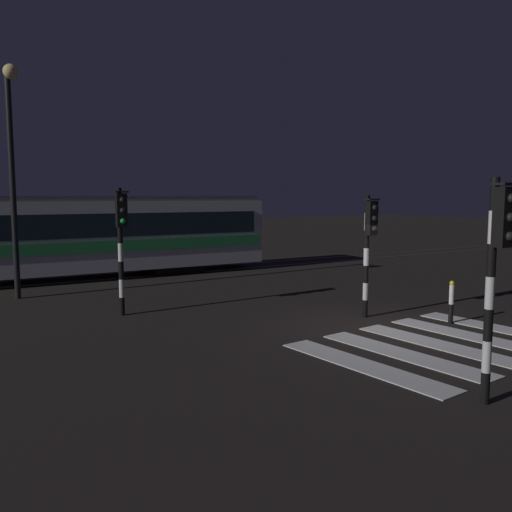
{
  "coord_description": "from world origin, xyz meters",
  "views": [
    {
      "loc": [
        -9.32,
        -9.49,
        3.26
      ],
      "look_at": [
        -0.87,
        4.81,
        1.4
      ],
      "focal_mm": 37.75,
      "sensor_mm": 36.0,
      "label": 1
    }
  ],
  "objects_px": {
    "tram": "(59,235)",
    "traffic_light_corner_far_left": "(121,232)",
    "traffic_light_median_centre": "(369,238)",
    "street_lamp_trackside_left": "(12,155)",
    "bollard_island_edge": "(451,302)",
    "traffic_light_kerb_mid_left": "(497,257)"
  },
  "relations": [
    {
      "from": "street_lamp_trackside_left",
      "to": "tram",
      "type": "relative_size",
      "value": 0.42
    },
    {
      "from": "traffic_light_median_centre",
      "to": "tram",
      "type": "relative_size",
      "value": 0.19
    },
    {
      "from": "traffic_light_median_centre",
      "to": "tram",
      "type": "bearing_deg",
      "value": 118.13
    },
    {
      "from": "bollard_island_edge",
      "to": "traffic_light_kerb_mid_left",
      "type": "bearing_deg",
      "value": -134.49
    },
    {
      "from": "traffic_light_corner_far_left",
      "to": "tram",
      "type": "relative_size",
      "value": 0.21
    },
    {
      "from": "traffic_light_kerb_mid_left",
      "to": "traffic_light_median_centre",
      "type": "height_order",
      "value": "traffic_light_kerb_mid_left"
    },
    {
      "from": "tram",
      "to": "traffic_light_corner_far_left",
      "type": "bearing_deg",
      "value": -88.1
    },
    {
      "from": "traffic_light_corner_far_left",
      "to": "street_lamp_trackside_left",
      "type": "height_order",
      "value": "street_lamp_trackside_left"
    },
    {
      "from": "traffic_light_corner_far_left",
      "to": "street_lamp_trackside_left",
      "type": "relative_size",
      "value": 0.49
    },
    {
      "from": "street_lamp_trackside_left",
      "to": "tram",
      "type": "height_order",
      "value": "street_lamp_trackside_left"
    },
    {
      "from": "traffic_light_median_centre",
      "to": "street_lamp_trackside_left",
      "type": "height_order",
      "value": "street_lamp_trackside_left"
    },
    {
      "from": "tram",
      "to": "street_lamp_trackside_left",
      "type": "bearing_deg",
      "value": -119.11
    },
    {
      "from": "traffic_light_corner_far_left",
      "to": "traffic_light_median_centre",
      "type": "distance_m",
      "value": 6.63
    },
    {
      "from": "street_lamp_trackside_left",
      "to": "bollard_island_edge",
      "type": "relative_size",
      "value": 6.38
    },
    {
      "from": "street_lamp_trackside_left",
      "to": "traffic_light_corner_far_left",
      "type": "bearing_deg",
      "value": -61.04
    },
    {
      "from": "traffic_light_corner_far_left",
      "to": "tram",
      "type": "height_order",
      "value": "tram"
    },
    {
      "from": "tram",
      "to": "bollard_island_edge",
      "type": "distance_m",
      "value": 14.48
    },
    {
      "from": "traffic_light_kerb_mid_left",
      "to": "bollard_island_edge",
      "type": "height_order",
      "value": "traffic_light_kerb_mid_left"
    },
    {
      "from": "traffic_light_corner_far_left",
      "to": "traffic_light_median_centre",
      "type": "bearing_deg",
      "value": -32.56
    },
    {
      "from": "traffic_light_median_centre",
      "to": "bollard_island_edge",
      "type": "xyz_separation_m",
      "value": [
        1.4,
        -1.58,
        -1.61
      ]
    },
    {
      "from": "traffic_light_median_centre",
      "to": "traffic_light_kerb_mid_left",
      "type": "bearing_deg",
      "value": -114.35
    },
    {
      "from": "traffic_light_median_centre",
      "to": "street_lamp_trackside_left",
      "type": "bearing_deg",
      "value": 136.05
    }
  ]
}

